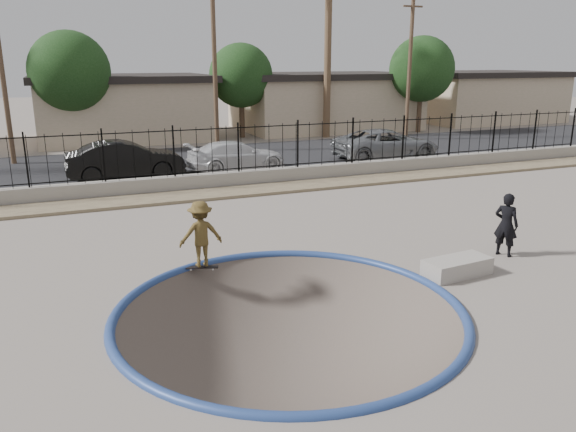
% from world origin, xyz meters
% --- Properties ---
extents(ground, '(120.00, 120.00, 2.20)m').
position_xyz_m(ground, '(0.00, 12.00, -1.10)').
color(ground, gray).
rests_on(ground, ground).
extents(bowl_pit, '(6.84, 6.84, 1.80)m').
position_xyz_m(bowl_pit, '(0.00, -1.00, 0.00)').
color(bowl_pit, '#4B3F39').
rests_on(bowl_pit, ground).
extents(coping_ring, '(7.04, 7.04, 0.20)m').
position_xyz_m(coping_ring, '(0.00, -1.00, 0.00)').
color(coping_ring, navy).
rests_on(coping_ring, ground).
extents(rock_strip, '(42.00, 1.60, 0.11)m').
position_xyz_m(rock_strip, '(0.00, 9.20, 0.06)').
color(rock_strip, '#978863').
rests_on(rock_strip, ground).
extents(retaining_wall, '(42.00, 0.45, 0.60)m').
position_xyz_m(retaining_wall, '(0.00, 10.30, 0.30)').
color(retaining_wall, gray).
rests_on(retaining_wall, ground).
extents(fence, '(40.00, 0.04, 1.80)m').
position_xyz_m(fence, '(0.00, 10.30, 1.50)').
color(fence, black).
rests_on(fence, retaining_wall).
extents(street, '(90.00, 8.00, 0.04)m').
position_xyz_m(street, '(0.00, 17.00, 0.02)').
color(street, black).
rests_on(street, ground).
extents(house_center, '(10.60, 8.60, 3.90)m').
position_xyz_m(house_center, '(0.00, 26.50, 1.97)').
color(house_center, tan).
rests_on(house_center, ground).
extents(house_east, '(12.60, 8.60, 3.90)m').
position_xyz_m(house_east, '(14.00, 26.50, 1.97)').
color(house_east, tan).
rests_on(house_east, ground).
extents(house_east_far, '(11.60, 8.60, 3.90)m').
position_xyz_m(house_east_far, '(28.00, 26.50, 1.97)').
color(house_east_far, tan).
rests_on(house_east_far, ground).
extents(palm_right, '(2.30, 2.30, 10.30)m').
position_xyz_m(palm_right, '(12.00, 22.00, 7.33)').
color(palm_right, brown).
rests_on(palm_right, ground).
extents(utility_pole_left, '(1.70, 0.24, 9.00)m').
position_xyz_m(utility_pole_left, '(-6.00, 19.00, 4.70)').
color(utility_pole_left, '#473323').
rests_on(utility_pole_left, ground).
extents(utility_pole_mid, '(1.70, 0.24, 9.50)m').
position_xyz_m(utility_pole_mid, '(4.00, 19.00, 4.96)').
color(utility_pole_mid, '#473323').
rests_on(utility_pole_mid, ground).
extents(utility_pole_right, '(1.70, 0.24, 9.00)m').
position_xyz_m(utility_pole_right, '(16.00, 19.00, 4.70)').
color(utility_pole_right, '#473323').
rests_on(utility_pole_right, ground).
extents(street_tree_left, '(4.32, 4.32, 6.36)m').
position_xyz_m(street_tree_left, '(-3.00, 23.00, 4.19)').
color(street_tree_left, '#473323').
rests_on(street_tree_left, ground).
extents(street_tree_mid, '(3.96, 3.96, 5.83)m').
position_xyz_m(street_tree_mid, '(7.00, 24.00, 3.84)').
color(street_tree_mid, '#473323').
rests_on(street_tree_mid, ground).
extents(street_tree_right, '(4.32, 4.32, 6.36)m').
position_xyz_m(street_tree_right, '(19.00, 22.00, 4.19)').
color(street_tree_right, '#473323').
rests_on(street_tree_right, ground).
extents(skater, '(1.03, 0.61, 1.57)m').
position_xyz_m(skater, '(-1.04, 1.95, 0.79)').
color(skater, brown).
rests_on(skater, ground).
extents(skateboard, '(0.78, 0.43, 0.07)m').
position_xyz_m(skateboard, '(-1.04, 1.95, 0.05)').
color(skateboard, black).
rests_on(skateboard, ground).
extents(videographer, '(0.63, 0.71, 1.63)m').
position_xyz_m(videographer, '(6.33, 0.03, 0.81)').
color(videographer, black).
rests_on(videographer, ground).
extents(concrete_ledge, '(1.66, 0.84, 0.40)m').
position_xyz_m(concrete_ledge, '(4.34, -0.64, 0.20)').
color(concrete_ledge, '#A0988E').
rests_on(concrete_ledge, ground).
extents(car_b, '(4.76, 1.78, 1.55)m').
position_xyz_m(car_b, '(-1.44, 13.40, 0.81)').
color(car_b, black).
rests_on(car_b, street).
extents(car_c, '(4.52, 2.05, 1.28)m').
position_xyz_m(car_c, '(3.36, 13.40, 0.68)').
color(car_c, silver).
rests_on(car_c, street).
extents(car_d, '(5.38, 2.57, 1.48)m').
position_xyz_m(car_d, '(11.10, 13.40, 0.78)').
color(car_d, gray).
rests_on(car_d, street).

